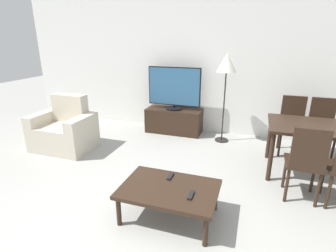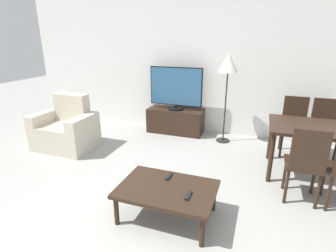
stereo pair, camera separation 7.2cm
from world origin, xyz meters
TOP-DOWN VIEW (x-y plane):
  - wall_back at (0.00, 3.54)m, footprint 7.69×0.06m
  - armchair at (-1.96, 1.86)m, footprint 0.98×0.70m
  - tv_stand at (-0.42, 3.24)m, footprint 1.09×0.46m
  - tv at (-0.42, 3.24)m, footprint 1.04×0.32m
  - coffee_table at (0.33, 0.69)m, footprint 1.01×0.68m
  - dining_table at (1.91, 2.21)m, footprint 1.23×0.86m
  - dining_chair_near at (1.70, 1.47)m, footprint 0.40×0.40m
  - dining_chair_far at (2.13, 2.95)m, footprint 0.40×0.40m
  - dining_chair_far_left at (1.70, 2.95)m, footprint 0.40×0.40m
  - floor_lamp at (0.56, 3.07)m, footprint 0.34×0.34m
  - remote_primary at (0.58, 0.61)m, footprint 0.04×0.15m
  - remote_secondary at (0.27, 0.90)m, footprint 0.04×0.15m

SIDE VIEW (x-z plane):
  - tv_stand at x=-0.42m, z-range 0.00..0.48m
  - armchair at x=-1.96m, z-range -0.14..0.77m
  - coffee_table at x=0.33m, z-range 0.14..0.50m
  - remote_primary at x=0.58m, z-range 0.36..0.38m
  - remote_secondary at x=0.27m, z-range 0.36..0.38m
  - dining_chair_near at x=1.70m, z-range 0.06..0.99m
  - dining_chair_far at x=2.13m, z-range 0.06..0.99m
  - dining_chair_far_left at x=1.70m, z-range 0.06..0.99m
  - dining_table at x=1.91m, z-range 0.27..1.00m
  - tv at x=-0.42m, z-range 0.49..1.31m
  - wall_back at x=0.00m, z-range 0.00..2.70m
  - floor_lamp at x=0.56m, z-range 0.57..2.15m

